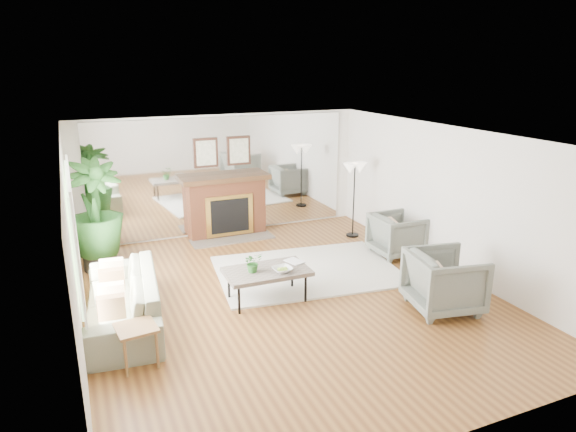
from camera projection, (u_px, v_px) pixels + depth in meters
name	position (u px, v px, depth m)	size (l,w,h in m)	color
ground	(289.00, 297.00, 7.99)	(7.00, 7.00, 0.00)	brown
wall_left	(73.00, 248.00, 6.50)	(0.02, 7.00, 2.50)	white
wall_right	(449.00, 200.00, 8.77)	(0.02, 7.00, 2.50)	white
wall_back	(223.00, 175.00, 10.70)	(6.00, 0.02, 2.50)	white
mirror_panel	(223.00, 175.00, 10.69)	(5.40, 0.04, 2.40)	silver
window_panel	(74.00, 231.00, 6.84)	(0.04, 2.40, 1.50)	#B2E09E
fireplace	(227.00, 205.00, 10.67)	(1.85, 0.83, 2.05)	brown
area_rug	(307.00, 271.00, 8.96)	(3.08, 2.20, 0.03)	beige
coffee_table	(267.00, 272.00, 7.75)	(1.28, 0.76, 0.51)	#63584E
sofa	(122.00, 299.00, 7.12)	(2.42, 0.95, 0.71)	gray
armchair_back	(397.00, 235.00, 9.65)	(0.85, 0.87, 0.79)	slate
armchair_front	(444.00, 281.00, 7.48)	(0.95, 0.98, 0.89)	slate
side_table	(136.00, 333.00, 6.07)	(0.51, 0.51, 0.52)	olive
potted_ficus	(95.00, 212.00, 8.79)	(1.15, 1.15, 1.96)	black
floor_lamp	(355.00, 174.00, 10.42)	(0.51, 0.28, 1.56)	black
tabletop_plant	(253.00, 262.00, 7.62)	(0.27, 0.23, 0.30)	#295B21
fruit_bowl	(282.00, 270.00, 7.65)	(0.29, 0.29, 0.07)	olive
book	(289.00, 263.00, 7.96)	(0.21, 0.29, 0.02)	olive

